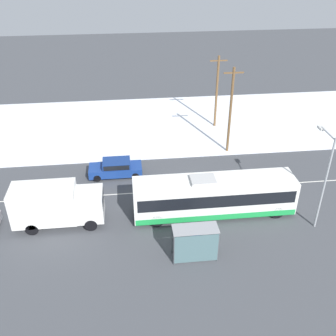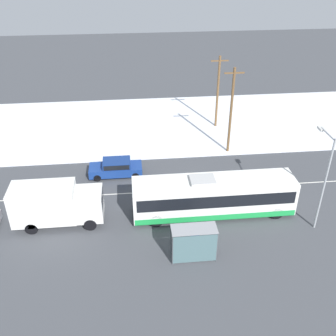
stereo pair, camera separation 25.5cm
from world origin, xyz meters
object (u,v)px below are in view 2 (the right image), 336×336
at_px(city_bus, 213,196).
at_px(sedan_car, 116,167).
at_px(box_truck, 55,204).
at_px(pedestrian_at_stop, 195,232).
at_px(bus_shelter, 194,240).
at_px(streetlamp, 324,171).
at_px(utility_pole_snowlot, 218,91).
at_px(utility_pole_roadside, 231,110).

distance_m(city_bus, sedan_car, 9.61).
relative_size(box_truck, pedestrian_at_stop, 3.85).
relative_size(city_bus, sedan_car, 2.62).
distance_m(city_bus, bus_shelter, 5.31).
distance_m(box_truck, pedestrian_at_stop, 10.17).
relative_size(bus_shelter, streetlamp, 0.41).
xyz_separation_m(sedan_car, bus_shelter, (5.08, -11.02, 0.87)).
distance_m(bus_shelter, utility_pole_snowlot, 20.95).
distance_m(streetlamp, utility_pole_snowlot, 17.58).
xyz_separation_m(box_truck, streetlamp, (18.50, -1.97, 2.77)).
bearing_deg(sedan_car, streetlamp, 150.18).
bearing_deg(utility_pole_snowlot, box_truck, -134.42).
bearing_deg(box_truck, streetlamp, -6.09).
relative_size(sedan_car, utility_pole_roadside, 0.55).
bearing_deg(streetlamp, box_truck, 173.91).
bearing_deg(pedestrian_at_stop, streetlamp, 8.42).
xyz_separation_m(sedan_car, utility_pole_snowlot, (10.73, 9.01, 3.26)).
relative_size(city_bus, utility_pole_snowlot, 1.54).
bearing_deg(box_truck, bus_shelter, -27.33).
distance_m(box_truck, utility_pole_roadside, 17.81).
bearing_deg(utility_pole_roadside, box_truck, -147.73).
relative_size(pedestrian_at_stop, streetlamp, 0.23).
height_order(sedan_car, utility_pole_roadside, utility_pole_roadside).
distance_m(sedan_car, utility_pole_snowlot, 14.38).
bearing_deg(pedestrian_at_stop, utility_pole_snowlot, 73.96).
distance_m(box_truck, streetlamp, 18.81).
height_order(sedan_car, bus_shelter, bus_shelter).
distance_m(sedan_car, bus_shelter, 12.17).
bearing_deg(city_bus, box_truck, -179.88).
bearing_deg(utility_pole_roadside, sedan_car, -163.44).
distance_m(sedan_car, streetlamp, 16.90).
height_order(bus_shelter, utility_pole_snowlot, utility_pole_snowlot).
bearing_deg(city_bus, pedestrian_at_stop, -119.79).
bearing_deg(sedan_car, bus_shelter, 114.75).
xyz_separation_m(sedan_car, pedestrian_at_stop, (5.40, -9.52, 0.21)).
height_order(box_truck, utility_pole_roadside, utility_pole_roadside).
distance_m(pedestrian_at_stop, utility_pole_snowlot, 19.51).
height_order(city_bus, streetlamp, streetlamp).
distance_m(box_truck, sedan_car, 7.57).
bearing_deg(pedestrian_at_stop, city_bus, 60.21).
xyz_separation_m(streetlamp, utility_pole_snowlot, (-3.57, 17.21, -0.44)).
xyz_separation_m(city_bus, pedestrian_at_stop, (-1.90, -3.31, -0.51)).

